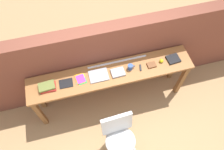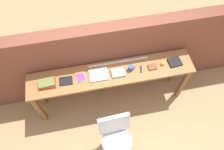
{
  "view_description": "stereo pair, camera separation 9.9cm",
  "coord_description": "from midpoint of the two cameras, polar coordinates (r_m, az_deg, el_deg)",
  "views": [
    {
      "loc": [
        -0.42,
        -1.34,
        3.64
      ],
      "look_at": [
        0.0,
        0.25,
        0.9
      ],
      "focal_mm": 35.0,
      "sensor_mm": 36.0,
      "label": 1
    },
    {
      "loc": [
        -0.32,
        -1.36,
        3.64
      ],
      "look_at": [
        0.0,
        0.25,
        0.9
      ],
      "focal_mm": 35.0,
      "sensor_mm": 36.0,
      "label": 2
    }
  ],
  "objects": [
    {
      "name": "chair_white_moulded",
      "position": [
        3.23,
        1.93,
        -15.57
      ],
      "size": [
        0.46,
        0.47,
        0.89
      ],
      "color": "silver",
      "rests_on": "ground"
    },
    {
      "name": "multitool_folded",
      "position": [
        3.29,
        8.47,
        1.51
      ],
      "size": [
        0.05,
        0.11,
        0.02
      ],
      "primitive_type": "cube",
      "rotation": [
        0.0,
        0.0,
        -0.25
      ],
      "color": "black",
      "rests_on": "sideboard"
    },
    {
      "name": "ground_plane",
      "position": [
        3.9,
        1.46,
        -9.97
      ],
      "size": [
        40.0,
        40.0,
        0.0
      ],
      "primitive_type": "plane",
      "color": "tan"
    },
    {
      "name": "mug",
      "position": [
        3.24,
        5.83,
        1.81
      ],
      "size": [
        0.11,
        0.08,
        0.09
      ],
      "color": "#2D4C8C",
      "rests_on": "sideboard"
    },
    {
      "name": "ruler_metal_back_edge",
      "position": [
        3.34,
        2.51,
        3.4
      ],
      "size": [
        0.93,
        0.03,
        0.0
      ],
      "primitive_type": "cube",
      "color": "silver",
      "rests_on": "sideboard"
    },
    {
      "name": "book_stack_leftmost",
      "position": [
        3.23,
        -15.74,
        -2.12
      ],
      "size": [
        0.24,
        0.17,
        0.07
      ],
      "color": "red",
      "rests_on": "sideboard"
    },
    {
      "name": "book_grey_hardcover",
      "position": [
        3.22,
        2.48,
        0.57
      ],
      "size": [
        0.2,
        0.16,
        0.03
      ],
      "primitive_type": "cube",
      "rotation": [
        0.0,
        0.0,
        0.02
      ],
      "color": "#9E9EA3",
      "rests_on": "sideboard"
    },
    {
      "name": "book_repair_rightmost",
      "position": [
        3.47,
        16.86,
        3.26
      ],
      "size": [
        0.2,
        0.18,
        0.03
      ],
      "primitive_type": "cube",
      "rotation": [
        0.0,
        0.0,
        0.08
      ],
      "color": "black",
      "rests_on": "sideboard"
    },
    {
      "name": "sports_ball_small",
      "position": [
        3.39,
        13.93,
        2.97
      ],
      "size": [
        0.06,
        0.06,
        0.06
      ],
      "primitive_type": "sphere",
      "color": "yellow",
      "rests_on": "sideboard"
    },
    {
      "name": "brick_wall_back",
      "position": [
        3.52,
        -0.43,
        4.05
      ],
      "size": [
        6.0,
        0.2,
        1.5
      ],
      "primitive_type": "cube",
      "color": "brown",
      "rests_on": "ground"
    },
    {
      "name": "magazine_cycling",
      "position": [
        3.21,
        -11.1,
        -1.56
      ],
      "size": [
        0.2,
        0.15,
        0.01
      ],
      "primitive_type": "cube",
      "rotation": [
        0.0,
        0.0,
        -0.03
      ],
      "color": "black",
      "rests_on": "sideboard"
    },
    {
      "name": "pamphlet_pile_colourful",
      "position": [
        3.21,
        -7.33,
        -0.63
      ],
      "size": [
        0.16,
        0.19,
        0.01
      ],
      "color": "#3399D8",
      "rests_on": "sideboard"
    },
    {
      "name": "leather_journal_brown",
      "position": [
        3.34,
        11.34,
        2.06
      ],
      "size": [
        0.13,
        0.1,
        0.02
      ],
      "primitive_type": "cube",
      "rotation": [
        0.0,
        0.0,
        0.02
      ],
      "color": "brown",
      "rests_on": "sideboard"
    },
    {
      "name": "sideboard",
      "position": [
        3.35,
        0.68,
        -0.71
      ],
      "size": [
        2.5,
        0.44,
        0.88
      ],
      "color": "#996033",
      "rests_on": "ground"
    },
    {
      "name": "book_open_centre",
      "position": [
        3.21,
        -2.61,
        0.04
      ],
      "size": [
        0.28,
        0.22,
        0.02
      ],
      "primitive_type": "cube",
      "rotation": [
        0.0,
        0.0,
        0.0
      ],
      "color": "#9E9EA3",
      "rests_on": "sideboard"
    }
  ]
}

